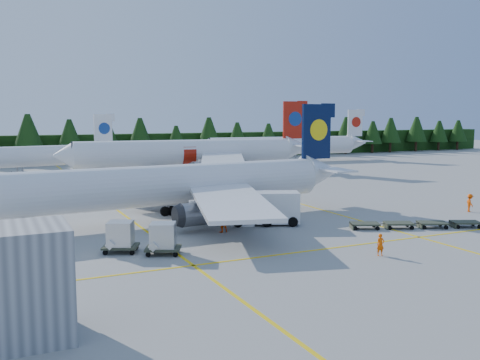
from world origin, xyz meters
name	(u,v)px	position (x,y,z in m)	size (l,w,h in m)	color
ground	(318,230)	(0.00, 0.00, 0.00)	(320.00, 320.00, 0.00)	gray
taxi_stripe_a	(113,207)	(-14.00, 20.00, 0.01)	(0.25, 120.00, 0.01)	yellow
taxi_stripe_b	(271,195)	(6.00, 20.00, 0.01)	(0.25, 120.00, 0.01)	yellow
taxi_stripe_cross	(361,244)	(0.00, -6.00, 0.01)	(80.00, 0.25, 0.01)	yellow
treeline_hedge	(117,147)	(0.00, 82.00, 3.00)	(220.00, 4.00, 6.00)	black
airliner_navy	(157,187)	(-11.91, 9.48, 3.41)	(39.02, 32.03, 11.34)	silver
airliner_red	(183,153)	(3.42, 46.49, 3.81)	(43.62, 35.79, 12.68)	silver
airliner_far_left	(1,157)	(-24.39, 57.96, 3.25)	(35.59, 7.72, 10.37)	silver
airliner_far_right	(278,145)	(31.40, 63.64, 3.61)	(39.57, 7.44, 11.51)	silver
airstairs	(5,215)	(-25.07, 15.21, 0.80)	(4.58, 6.21, 3.69)	silver
service_truck	(265,208)	(-3.20, 4.14, 1.51)	(6.72, 4.54, 3.06)	silver
dolly_train	(416,223)	(8.37, -3.05, 0.47)	(11.62, 5.81, 0.14)	#363C2B
uld_pair	(142,236)	(-16.30, -1.33, 1.31)	(5.79, 4.68, 1.94)	#363C2B
crew_a	(380,245)	(-0.85, -9.32, 0.81)	(0.59, 0.39, 1.62)	#FF5805
crew_b	(222,221)	(-8.12, 2.77, 1.01)	(0.98, 0.76, 2.02)	#F94805
crew_c	(470,203)	(19.44, 0.81, 0.95)	(0.79, 0.53, 1.90)	#F34E05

